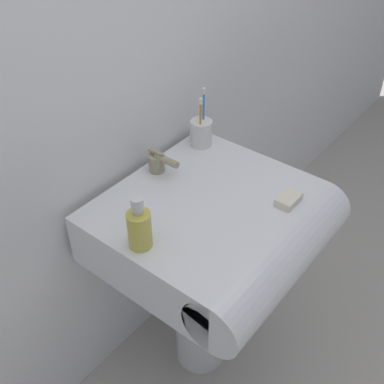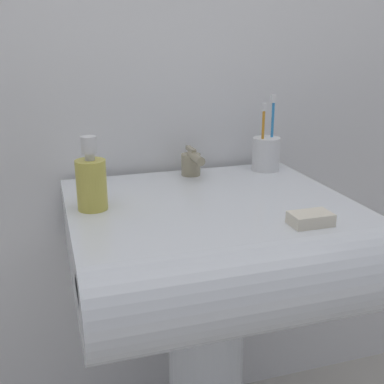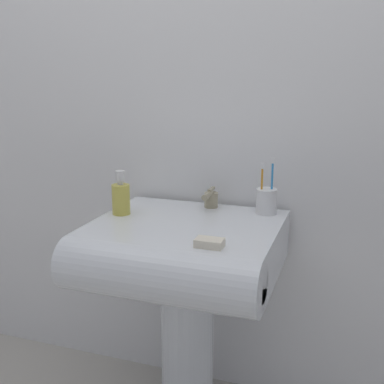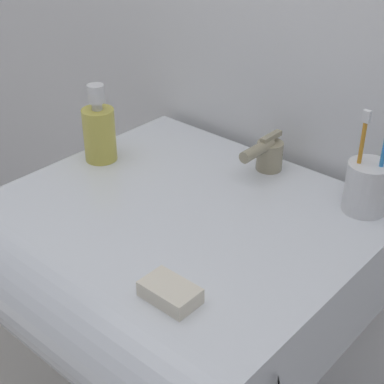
# 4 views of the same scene
# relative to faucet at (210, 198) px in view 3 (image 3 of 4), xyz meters

# --- Properties ---
(wall_back) EXTENTS (5.00, 0.05, 2.40)m
(wall_back) POSITION_rel_faucet_xyz_m (-0.02, 0.10, 0.40)
(wall_back) COLOR white
(wall_back) RESTS_ON ground
(sink_pedestal) EXTENTS (0.18, 0.18, 0.60)m
(sink_pedestal) POSITION_rel_faucet_xyz_m (-0.02, -0.19, -0.50)
(sink_pedestal) COLOR white
(sink_pedestal) RESTS_ON ground
(sink_basin) EXTENTS (0.61, 0.58, 0.17)m
(sink_basin) POSITION_rel_faucet_xyz_m (-0.02, -0.25, -0.12)
(sink_basin) COLOR white
(sink_basin) RESTS_ON sink_pedestal
(faucet) EXTENTS (0.05, 0.11, 0.07)m
(faucet) POSITION_rel_faucet_xyz_m (0.00, 0.00, 0.00)
(faucet) COLOR tan
(faucet) RESTS_ON sink_basin
(toothbrush_cup) EXTENTS (0.07, 0.07, 0.20)m
(toothbrush_cup) POSITION_rel_faucet_xyz_m (0.21, -0.01, 0.01)
(toothbrush_cup) COLOR white
(toothbrush_cup) RESTS_ON sink_basin
(soap_bottle) EXTENTS (0.06, 0.06, 0.15)m
(soap_bottle) POSITION_rel_faucet_xyz_m (-0.27, -0.18, 0.02)
(soap_bottle) COLOR gold
(soap_bottle) RESTS_ON sink_basin
(bar_soap) EXTENTS (0.08, 0.05, 0.02)m
(bar_soap) POSITION_rel_faucet_xyz_m (0.12, -0.39, -0.02)
(bar_soap) COLOR silver
(bar_soap) RESTS_ON sink_basin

